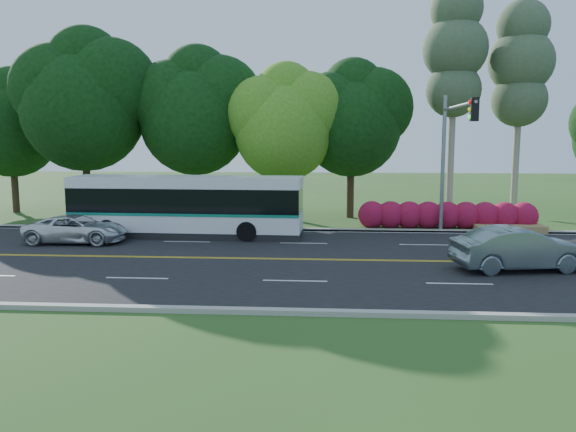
# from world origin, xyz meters

# --- Properties ---
(ground) EXTENTS (120.00, 120.00, 0.00)m
(ground) POSITION_xyz_m (0.00, 0.00, 0.00)
(ground) COLOR #2C4F1A
(ground) RESTS_ON ground
(road) EXTENTS (60.00, 14.00, 0.02)m
(road) POSITION_xyz_m (0.00, 0.00, 0.01)
(road) COLOR black
(road) RESTS_ON ground
(curb_north) EXTENTS (60.00, 0.30, 0.15)m
(curb_north) POSITION_xyz_m (0.00, 7.15, 0.07)
(curb_north) COLOR #A6A196
(curb_north) RESTS_ON ground
(curb_south) EXTENTS (60.00, 0.30, 0.15)m
(curb_south) POSITION_xyz_m (0.00, -7.15, 0.07)
(curb_south) COLOR #A6A196
(curb_south) RESTS_ON ground
(grass_verge) EXTENTS (60.00, 4.00, 0.10)m
(grass_verge) POSITION_xyz_m (0.00, 9.00, 0.05)
(grass_verge) COLOR #2C4F1A
(grass_verge) RESTS_ON ground
(lane_markings) EXTENTS (57.60, 13.82, 0.00)m
(lane_markings) POSITION_xyz_m (-0.09, 0.00, 0.02)
(lane_markings) COLOR gold
(lane_markings) RESTS_ON road
(tree_row) EXTENTS (44.70, 9.10, 13.84)m
(tree_row) POSITION_xyz_m (-5.15, 12.13, 6.73)
(tree_row) COLOR black
(tree_row) RESTS_ON ground
(bougainvillea_hedge) EXTENTS (9.50, 2.25, 1.50)m
(bougainvillea_hedge) POSITION_xyz_m (7.18, 8.15, 0.72)
(bougainvillea_hedge) COLOR maroon
(bougainvillea_hedge) RESTS_ON ground
(traffic_signal) EXTENTS (0.42, 6.10, 7.00)m
(traffic_signal) POSITION_xyz_m (6.49, 5.40, 4.67)
(traffic_signal) COLOR gray
(traffic_signal) RESTS_ON ground
(transit_bus) EXTENTS (11.44, 2.84, 2.97)m
(transit_bus) POSITION_xyz_m (-6.36, 5.03, 1.49)
(transit_bus) COLOR white
(transit_bus) RESTS_ON road
(sedan) EXTENTS (5.05, 2.50, 1.59)m
(sedan) POSITION_xyz_m (7.64, -1.37, 0.82)
(sedan) COLOR slate
(sedan) RESTS_ON road
(suv) EXTENTS (4.68, 2.24, 1.29)m
(suv) POSITION_xyz_m (-11.04, 2.90, 0.66)
(suv) COLOR silver
(suv) RESTS_ON road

